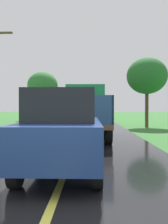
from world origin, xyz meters
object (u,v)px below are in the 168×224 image
(banana_truck_far, at_px, (89,109))
(following_car, at_px, (64,130))
(banana_truck_near, at_px, (85,111))
(roadside_tree_mid_right, at_px, (43,86))
(roadside_tree_near_left, at_px, (147,76))

(banana_truck_far, bearing_deg, following_car, -91.37)
(banana_truck_near, xyz_separation_m, following_car, (-0.33, -6.76, -0.40))
(banana_truck_far, relative_size, following_car, 1.42)
(banana_truck_near, height_order, following_car, banana_truck_near)
(banana_truck_far, relative_size, roadside_tree_mid_right, 0.90)
(banana_truck_far, bearing_deg, roadside_tree_near_left, -51.35)
(banana_truck_near, relative_size, following_car, 1.42)
(banana_truck_far, height_order, roadside_tree_mid_right, roadside_tree_mid_right)
(roadside_tree_near_left, distance_m, following_car, 15.67)
(roadside_tree_mid_right, bearing_deg, banana_truck_far, -40.62)
(roadside_tree_near_left, height_order, roadside_tree_mid_right, roadside_tree_mid_right)
(roadside_tree_mid_right, height_order, following_car, roadside_tree_mid_right)
(roadside_tree_mid_right, xyz_separation_m, following_car, (5.74, -25.81, -3.54))
(banana_truck_near, distance_m, following_car, 6.78)
(roadside_tree_near_left, bearing_deg, following_car, -110.43)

